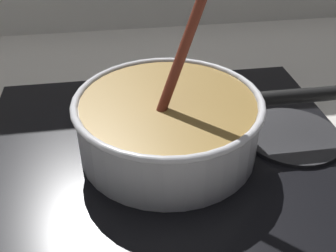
% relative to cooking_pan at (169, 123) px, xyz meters
% --- Properties ---
extents(hob_plate, '(0.56, 0.48, 0.01)m').
position_rel_cooking_pan_xyz_m(hob_plate, '(-0.00, 0.00, -0.05)').
color(hob_plate, black).
rests_on(hob_plate, ground).
extents(burner_ring, '(0.17, 0.17, 0.01)m').
position_rel_cooking_pan_xyz_m(burner_ring, '(-0.00, 0.00, -0.04)').
color(burner_ring, '#592D0C').
rests_on(burner_ring, hob_plate).
extents(spare_burner, '(0.15, 0.15, 0.01)m').
position_rel_cooking_pan_xyz_m(spare_burner, '(0.20, 0.00, -0.04)').
color(spare_burner, '#262628').
rests_on(spare_burner, hob_plate).
extents(cooking_pan, '(0.40, 0.27, 0.33)m').
position_rel_cooking_pan_xyz_m(cooking_pan, '(0.00, 0.00, 0.00)').
color(cooking_pan, silver).
rests_on(cooking_pan, hob_plate).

